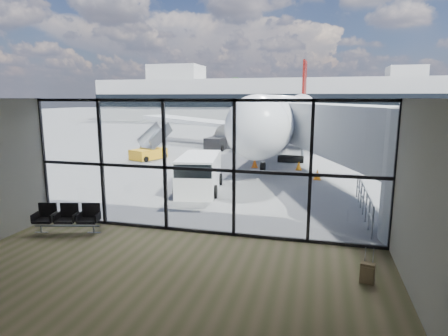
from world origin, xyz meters
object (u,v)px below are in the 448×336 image
at_px(seating_row, 68,216).
at_px(suitcase, 367,273).
at_px(mobile_stairs, 149,152).
at_px(airliner, 290,116).
at_px(service_van, 199,173).
at_px(belt_loader, 218,142).

relative_size(seating_row, suitcase, 2.39).
height_order(suitcase, mobile_stairs, mobile_stairs).
xyz_separation_m(seating_row, mobile_stairs, (-4.10, 14.89, -0.02)).
xyz_separation_m(seating_row, airliner, (5.38, 25.67, 2.31)).
distance_m(seating_row, service_van, 6.97).
height_order(airliner, mobile_stairs, airliner).
bearing_deg(mobile_stairs, belt_loader, 83.89).
bearing_deg(belt_loader, suitcase, -61.52).
distance_m(seating_row, suitcase, 9.57).
distance_m(belt_loader, mobile_stairs, 7.47).
bearing_deg(suitcase, service_van, 145.20).
bearing_deg(airliner, service_van, -96.41).
bearing_deg(seating_row, airliner, 64.57).
relative_size(seating_row, service_van, 0.51).
height_order(seating_row, belt_loader, belt_loader).
bearing_deg(seating_row, belt_loader, 77.83).
height_order(service_van, mobile_stairs, mobile_stairs).
height_order(seating_row, mobile_stairs, mobile_stairs).
distance_m(seating_row, airliner, 26.33).
xyz_separation_m(service_van, belt_loader, (-3.11, 14.99, -0.26)).
bearing_deg(suitcase, airliner, 112.31).
xyz_separation_m(seating_row, suitcase, (9.48, -1.33, -0.26)).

